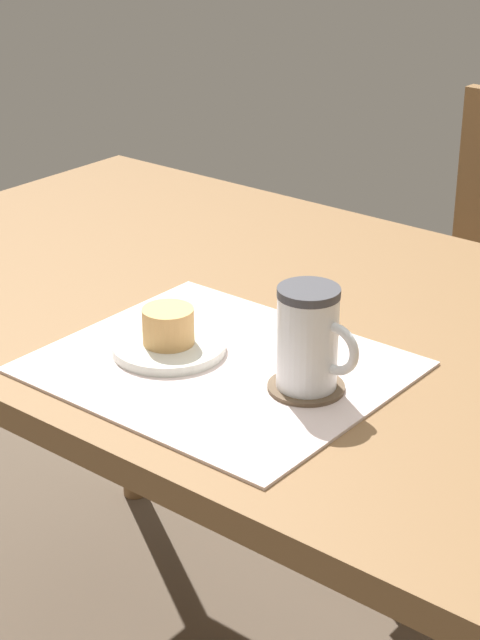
# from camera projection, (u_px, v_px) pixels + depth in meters

# --- Properties ---
(dining_table) EXTENTS (1.37, 0.81, 0.76)m
(dining_table) POSITION_uv_depth(u_px,v_px,m) (267.00, 355.00, 1.49)
(dining_table) COLOR brown
(dining_table) RESTS_ON ground_plane
(placemat) EXTENTS (0.41, 0.35, 0.00)m
(placemat) POSITION_uv_depth(u_px,v_px,m) (219.00, 367.00, 1.29)
(placemat) COLOR silver
(placemat) RESTS_ON dining_table
(pastry_plate) EXTENTS (0.14, 0.14, 0.01)m
(pastry_plate) POSITION_uv_depth(u_px,v_px,m) (169.00, 347.00, 1.32)
(pastry_plate) COLOR silver
(pastry_plate) RESTS_ON placemat
(pastry) EXTENTS (0.06, 0.06, 0.05)m
(pastry) POSITION_uv_depth(u_px,v_px,m) (168.00, 326.00, 1.31)
(pastry) COLOR #E0A860
(pastry) RESTS_ON pastry_plate
(coffee_coaster) EXTENTS (0.09, 0.09, 0.00)m
(coffee_coaster) POSITION_uv_depth(u_px,v_px,m) (306.00, 387.00, 1.24)
(coffee_coaster) COLOR brown
(coffee_coaster) RESTS_ON placemat
(coffee_mug) EXTENTS (0.10, 0.07, 0.12)m
(coffee_mug) POSITION_uv_depth(u_px,v_px,m) (309.00, 338.00, 1.21)
(coffee_mug) COLOR white
(coffee_mug) RESTS_ON coffee_coaster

